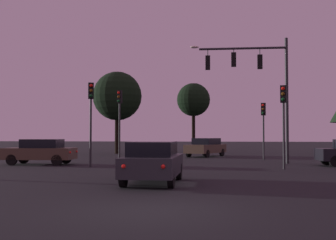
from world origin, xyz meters
TOP-DOWN VIEW (x-y plane):
  - ground_plane at (0.00, 24.50)m, footprint 168.00×168.00m
  - traffic_signal_mast_arm at (3.96, 16.92)m, footprint 6.12×0.46m
  - traffic_light_corner_left at (4.86, 12.43)m, footprint 0.36×0.38m
  - traffic_light_corner_right at (4.73, 20.87)m, footprint 0.36×0.38m
  - traffic_light_median at (-5.15, 18.00)m, footprint 0.35×0.38m
  - traffic_light_far_side at (-5.53, 12.79)m, footprint 0.37×0.39m
  - car_nearside_lane at (-0.87, 5.48)m, footprint 1.83×4.21m
  - car_crossing_right at (-9.10, 14.30)m, footprint 4.23×2.08m
  - car_far_lane at (0.49, 24.86)m, footprint 3.44×4.71m
  - tree_behind_sign at (-1.03, 33.44)m, footprint 3.43×3.43m
  - tree_right_cluster at (-8.06, 29.19)m, footprint 4.66×4.66m

SIDE VIEW (x-z plane):
  - ground_plane at x=0.00m, z-range 0.00..0.00m
  - car_nearside_lane at x=-0.87m, z-range 0.03..1.55m
  - car_crossing_right at x=-9.10m, z-range 0.04..1.56m
  - car_far_lane at x=0.49m, z-range 0.04..1.56m
  - traffic_light_corner_right at x=4.73m, z-range 0.86..4.95m
  - traffic_light_corner_left at x=4.86m, z-range 0.90..5.24m
  - traffic_light_far_side at x=-5.53m, z-range 0.96..5.64m
  - traffic_light_median at x=-5.15m, z-range 0.98..5.79m
  - tree_behind_sign at x=-1.03m, z-range 1.82..8.99m
  - traffic_signal_mast_arm at x=3.96m, z-range 1.54..9.39m
  - tree_right_cluster at x=-8.06m, z-range 1.56..9.40m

